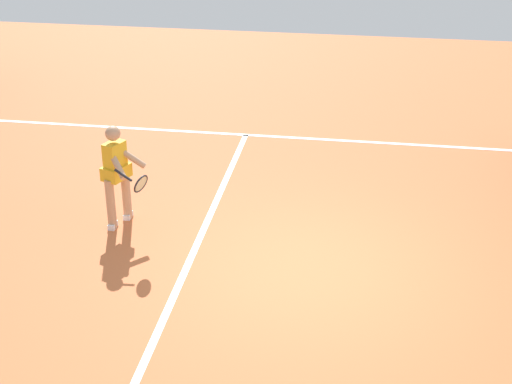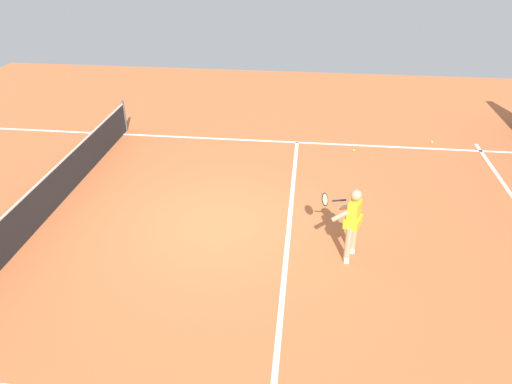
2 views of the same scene
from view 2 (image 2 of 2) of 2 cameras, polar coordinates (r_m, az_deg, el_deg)
ground_plane at (r=10.76m, az=-4.58°, el=-3.69°), size 24.86×24.86×0.00m
service_line_marking at (r=10.60m, az=4.01°, el=-4.23°), size 9.29×0.10×0.01m
sideline_right_marking at (r=14.78m, az=-1.27°, el=6.32°), size 0.10×17.12×0.01m
court_net at (r=11.86m, az=-23.78°, el=-0.27°), size 9.97×0.08×1.02m
tennis_player at (r=9.45m, az=11.51°, el=-3.39°), size 1.00×0.86×1.55m
tennis_ball_near at (r=15.54m, az=20.53°, el=5.69°), size 0.07×0.07×0.07m
tennis_ball_mid at (r=14.31m, az=11.74°, el=4.95°), size 0.07×0.07×0.07m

